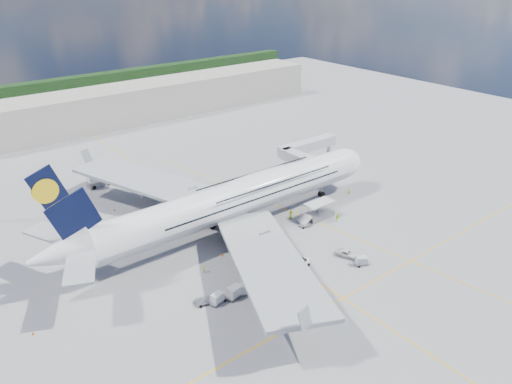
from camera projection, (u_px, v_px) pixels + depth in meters
ground at (266, 248)px, 96.63m from camera, size 300.00×300.00×0.00m
taxi_line_main at (266, 248)px, 96.62m from camera, size 0.25×220.00×0.01m
taxi_line_cross at (343, 298)px, 82.40m from camera, size 120.00×0.25×0.01m
taxi_line_diag at (286, 210)px, 111.60m from camera, size 14.16×99.06×0.01m
airliner at (236, 199)px, 100.99m from camera, size 77.26×79.15×23.71m
jet_bridge at (305, 152)px, 125.37m from camera, size 18.80×12.10×8.50m
cargo_loader at (318, 213)px, 107.60m from camera, size 8.53×3.20×3.67m
terminal at (81, 112)px, 161.68m from camera, size 180.00×16.00×12.00m
tree_line at (134, 78)px, 217.01m from camera, size 160.00×6.00×8.00m
dolly_row_a at (206, 300)px, 81.22m from camera, size 3.75×2.53×0.50m
dolly_row_b at (235, 292)px, 82.22m from camera, size 3.40×2.16×2.01m
dolly_row_c at (240, 290)px, 82.83m from camera, size 3.32×2.45×1.88m
dolly_back at (217, 298)px, 80.87m from camera, size 3.06×2.12×1.76m
dolly_nose_far at (361, 261)px, 91.08m from camera, size 2.98×2.47×1.66m
dolly_nose_near at (306, 225)px, 104.43m from camera, size 3.05×2.29×0.40m
baggage_tug at (302, 263)px, 90.43m from camera, size 3.03×1.90×1.76m
catering_truck_inner at (194, 202)px, 110.40m from camera, size 7.45×3.98×4.22m
catering_truck_outer at (99, 180)px, 122.59m from camera, size 6.19×2.53×3.65m
service_van at (347, 254)px, 93.74m from camera, size 3.42×4.73×1.19m
crew_nose at (349, 191)px, 118.66m from camera, size 0.69×0.56×1.65m
crew_loader at (337, 218)px, 105.94m from camera, size 1.09×1.15×1.87m
crew_wing at (204, 269)px, 88.92m from camera, size 0.80×0.95×1.53m
crew_van at (291, 214)px, 107.55m from camera, size 0.85×1.09×1.97m
crew_tug at (263, 284)px, 84.39m from camera, size 1.32×0.88×1.89m
cone_nose at (349, 192)px, 119.56m from camera, size 0.44×0.44×0.55m
cone_wing_left_inner at (158, 214)px, 109.10m from camera, size 0.43×0.43×0.55m
cone_wing_left_outer at (114, 210)px, 111.05m from camera, size 0.41×0.41×0.53m
cone_wing_right_inner at (222, 255)px, 94.07m from camera, size 0.43×0.43×0.54m
cone_wing_right_outer at (304, 305)px, 80.43m from camera, size 0.43×0.43×0.55m
cone_tail at (33, 333)px, 74.24m from camera, size 0.41×0.41×0.53m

